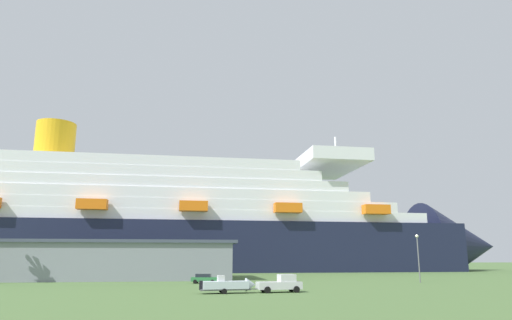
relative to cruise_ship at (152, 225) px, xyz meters
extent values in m
plane|color=#4C6B38|center=(21.49, -40.60, -14.10)|extent=(600.00, 600.00, 0.00)
cube|color=#191E38|center=(-1.56, -0.11, -6.73)|extent=(198.14, 50.70, 14.73)
cone|color=#191E38|center=(103.81, 9.59, -6.00)|extent=(30.03, 31.98, 29.59)
cube|color=white|center=(-1.56, -0.11, 2.20)|extent=(174.49, 45.92, 3.14)
cube|color=white|center=(-5.46, -0.47, 5.34)|extent=(163.14, 44.72, 3.14)
cube|color=white|center=(-9.36, -0.83, 8.48)|extent=(153.57, 43.67, 3.14)
cube|color=white|center=(-13.26, -1.19, 11.61)|extent=(147.76, 42.44, 3.14)
cube|color=white|center=(-17.17, -1.55, 14.75)|extent=(138.88, 41.11, 3.14)
cube|color=white|center=(-21.07, -1.91, 17.89)|extent=(133.16, 40.36, 3.14)
cube|color=white|center=(56.98, 5.28, 21.46)|extent=(22.83, 37.81, 4.00)
cylinder|color=yellow|center=(-30.83, -2.80, 25.55)|extent=(12.87, 12.87, 12.18)
cylinder|color=silver|center=(60.89, 5.64, 25.46)|extent=(0.80, 0.80, 12.00)
cube|color=orange|center=(-13.65, -18.39, 4.40)|extent=(8.26, 3.92, 2.80)
cube|color=orange|center=(13.67, -15.88, 4.40)|extent=(8.26, 3.92, 2.80)
cube|color=orange|center=(40.99, -13.37, 4.40)|extent=(8.26, 3.92, 2.80)
cube|color=orange|center=(68.31, -10.85, 4.40)|extent=(8.26, 3.92, 2.80)
cube|color=gray|center=(-0.86, -47.27, -10.61)|extent=(49.43, 25.62, 6.97)
cube|color=#3F4759|center=(-0.86, -47.27, -6.83)|extent=(51.41, 26.64, 0.60)
cube|color=silver|center=(29.02, -85.90, -13.25)|extent=(5.86, 2.93, 0.90)
cube|color=silver|center=(30.01, -85.73, -12.35)|extent=(2.30, 2.16, 0.90)
cube|color=#26333F|center=(30.67, -85.61, -12.44)|extent=(0.39, 1.67, 0.63)
cylinder|color=black|center=(30.78, -84.58, -13.70)|extent=(0.84, 0.41, 0.80)
cylinder|color=black|center=(31.12, -86.55, -13.70)|extent=(0.84, 0.41, 0.80)
cylinder|color=black|center=(27.08, -85.22, -13.70)|extent=(0.84, 0.41, 0.80)
cylinder|color=black|center=(27.42, -87.19, -13.70)|extent=(0.84, 0.41, 0.80)
cube|color=#595960|center=(22.27, -87.07, -13.63)|extent=(6.33, 2.67, 0.16)
cube|color=#595960|center=(25.84, -86.45, -13.63)|extent=(2.00, 0.46, 0.10)
cylinder|color=black|center=(21.84, -86.22, -13.78)|extent=(0.67, 0.33, 0.64)
cylinder|color=black|center=(22.15, -88.02, -13.78)|extent=(0.67, 0.33, 0.64)
cube|color=silver|center=(22.27, -87.07, -13.10)|extent=(5.81, 2.75, 0.90)
cone|color=silver|center=(25.41, -86.52, -13.10)|extent=(1.46, 1.83, 1.65)
cube|color=silver|center=(21.72, -87.16, -12.30)|extent=(0.96, 1.12, 0.70)
cube|color=black|center=(19.32, -87.58, -13.10)|extent=(0.44, 0.55, 1.10)
cylinder|color=slate|center=(56.24, -65.68, -10.23)|extent=(0.20, 0.20, 7.75)
sphere|color=#F9F2CC|center=(56.24, -65.68, -6.10)|extent=(0.56, 0.56, 0.56)
cube|color=yellow|center=(-20.06, -50.55, -13.42)|extent=(4.65, 2.33, 0.70)
cube|color=#1E232D|center=(-19.84, -50.58, -12.79)|extent=(2.68, 1.91, 0.55)
cylinder|color=black|center=(-21.41, -49.48, -13.77)|extent=(0.68, 0.30, 0.66)
cylinder|color=black|center=(-18.71, -51.63, -13.77)|extent=(0.68, 0.30, 0.66)
cylinder|color=black|center=(-18.49, -49.84, -13.77)|extent=(0.68, 0.30, 0.66)
cube|color=red|center=(-12.80, -55.96, -13.42)|extent=(4.92, 2.23, 0.70)
cube|color=#1E232D|center=(-13.04, -55.94, -12.79)|extent=(2.81, 1.88, 0.55)
cylinder|color=black|center=(-11.15, -55.16, -13.77)|extent=(0.68, 0.27, 0.66)
cylinder|color=black|center=(-11.29, -57.01, -13.77)|extent=(0.68, 0.27, 0.66)
cylinder|color=black|center=(-14.30, -54.91, -13.77)|extent=(0.68, 0.27, 0.66)
cylinder|color=black|center=(-14.45, -56.76, -13.77)|extent=(0.68, 0.27, 0.66)
cube|color=silver|center=(-10.22, -49.33, -13.42)|extent=(4.77, 2.37, 0.70)
cube|color=#1E232D|center=(-9.99, -49.30, -12.79)|extent=(2.74, 1.96, 0.55)
cylinder|color=black|center=(-11.63, -50.43, -13.77)|extent=(0.68, 0.29, 0.66)
cylinder|color=black|center=(-11.83, -48.55, -13.77)|extent=(0.68, 0.29, 0.66)
cylinder|color=black|center=(-8.61, -50.10, -13.77)|extent=(0.68, 0.29, 0.66)
cylinder|color=black|center=(-8.82, -48.23, -13.77)|extent=(0.68, 0.29, 0.66)
cube|color=#2D723F|center=(18.97, -64.78, -13.42)|extent=(4.58, 2.40, 0.70)
cube|color=#1E232D|center=(18.75, -64.76, -12.79)|extent=(2.63, 2.00, 0.55)
cylinder|color=black|center=(20.51, -63.97, -13.77)|extent=(0.68, 0.29, 0.66)
cylinder|color=black|center=(20.31, -65.90, -13.77)|extent=(0.68, 0.29, 0.66)
cylinder|color=black|center=(17.63, -63.67, -13.77)|extent=(0.68, 0.29, 0.66)
cylinder|color=black|center=(17.42, -65.60, -13.77)|extent=(0.68, 0.29, 0.66)
camera|label=1|loc=(21.69, -144.17, -9.84)|focal=31.67mm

